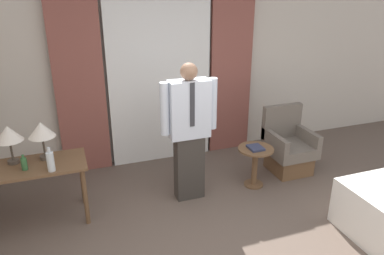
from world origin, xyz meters
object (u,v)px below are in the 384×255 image
Objects in this scene: person at (189,129)px; armchair at (288,149)px; bottle_by_lamp at (51,161)px; book at (256,148)px; desk at (31,174)px; table_lamp_left at (8,135)px; table_lamp_right at (41,131)px; side_table at (255,160)px; bottle_near_edge at (24,164)px.

person reaches higher than armchair.
book is at bearing 1.95° from bottle_by_lamp.
table_lamp_left is at bearing 144.09° from desk.
armchair is (3.23, 0.01, -0.73)m from table_lamp_right.
person is at bearing 177.87° from side_table.
table_lamp_left is at bearing 175.16° from book.
bottle_by_lamp is 0.29× the size of armchair.
table_lamp_left is (-0.17, 0.12, 0.45)m from desk.
person is at bearing -6.70° from table_lamp_right.
table_lamp_right reaches higher than desk.
table_lamp_right is at bearing 174.92° from side_table.
armchair is 4.49× the size of book.
armchair is at bearing 19.70° from side_table.
table_lamp_left is 2.13× the size of book.
armchair is (3.44, 0.22, -0.46)m from bottle_near_edge.
side_table is (2.73, -0.11, -0.24)m from desk.
table_lamp_left and table_lamp_right have the same top height.
desk is 1.28× the size of armchair.
person is at bearing -5.59° from table_lamp_left.
book is at bearing -134.59° from side_table.
side_table is (2.77, -0.02, -0.42)m from bottle_near_edge.
armchair is (3.17, 0.34, -0.50)m from bottle_by_lamp.
table_lamp_left is at bearing 175.50° from side_table.
desk is 0.49m from table_lamp_left.
desk is at bearing -144.09° from table_lamp_right.
table_lamp_left is 2.53× the size of bottle_near_edge.
book is (0.90, -0.05, -0.37)m from person.
table_lamp_right is 0.40m from bottle_by_lamp.
bottle_near_edge is 0.84× the size of book.
bottle_by_lamp is 1.59m from person.
table_lamp_right reaches higher than armchair.
armchair is 1.68× the size of side_table.
book is (2.71, -0.12, -0.05)m from desk.
desk is 1.84m from person.
bottle_by_lamp reaches higher than bottle_near_edge.
table_lamp_left reaches higher than side_table.
table_lamp_right reaches higher than book.
person is at bearing -2.34° from desk.
person is 1.88× the size of armchair.
table_lamp_left is 2.98m from side_table.
side_table is 0.19m from book.
bottle_near_edge is 0.31× the size of side_table.
book is at bearing -3.17° from person.
person is (1.65, -0.19, -0.13)m from table_lamp_right.
table_lamp_right is 2.66m from side_table.
side_table is 2.68× the size of book.
table_lamp_left is 0.56m from bottle_by_lamp.
armchair is at bearing 6.12° from bottle_by_lamp.
bottle_by_lamp is (0.06, -0.33, -0.23)m from table_lamp_right.
armchair reaches higher than book.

